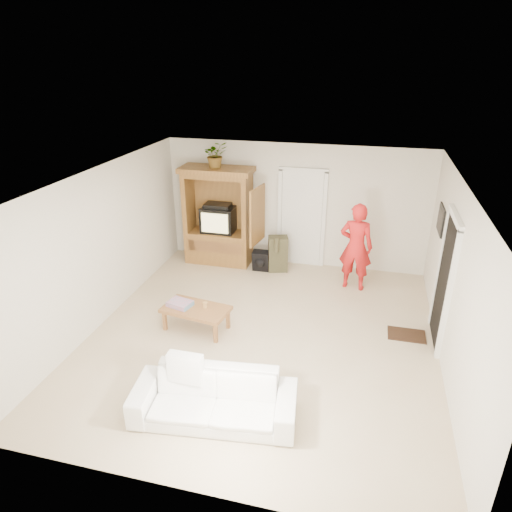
# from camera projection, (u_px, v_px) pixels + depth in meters

# --- Properties ---
(floor) EXTENTS (6.00, 6.00, 0.00)m
(floor) POSITION_uv_depth(u_px,v_px,m) (262.00, 336.00, 7.46)
(floor) COLOR tan
(floor) RESTS_ON ground
(ceiling) EXTENTS (6.00, 6.00, 0.00)m
(ceiling) POSITION_uv_depth(u_px,v_px,m) (263.00, 180.00, 6.40)
(ceiling) COLOR white
(ceiling) RESTS_ON floor
(wall_back) EXTENTS (5.50, 0.00, 5.50)m
(wall_back) POSITION_uv_depth(u_px,v_px,m) (295.00, 206.00, 9.59)
(wall_back) COLOR silver
(wall_back) RESTS_ON floor
(wall_front) EXTENTS (5.50, 0.00, 5.50)m
(wall_front) POSITION_uv_depth(u_px,v_px,m) (188.00, 395.00, 4.28)
(wall_front) COLOR silver
(wall_front) RESTS_ON floor
(wall_left) EXTENTS (0.00, 6.00, 6.00)m
(wall_left) POSITION_uv_depth(u_px,v_px,m) (101.00, 247.00, 7.55)
(wall_left) COLOR silver
(wall_left) RESTS_ON floor
(wall_right) EXTENTS (0.00, 6.00, 6.00)m
(wall_right) POSITION_uv_depth(u_px,v_px,m) (455.00, 285.00, 6.32)
(wall_right) COLOR silver
(wall_right) RESTS_ON floor
(armoire) EXTENTS (1.82, 1.14, 2.10)m
(armoire) POSITION_uv_depth(u_px,v_px,m) (220.00, 222.00, 9.80)
(armoire) COLOR #9A672F
(armoire) RESTS_ON floor
(door_back) EXTENTS (0.85, 0.05, 2.04)m
(door_back) POSITION_uv_depth(u_px,v_px,m) (301.00, 219.00, 9.65)
(door_back) COLOR white
(door_back) RESTS_ON floor
(doorway_right) EXTENTS (0.05, 0.90, 2.04)m
(doorway_right) POSITION_uv_depth(u_px,v_px,m) (444.00, 283.00, 6.97)
(doorway_right) COLOR black
(doorway_right) RESTS_ON floor
(framed_picture) EXTENTS (0.03, 0.60, 0.48)m
(framed_picture) POSITION_uv_depth(u_px,v_px,m) (441.00, 220.00, 7.89)
(framed_picture) COLOR black
(framed_picture) RESTS_ON wall_right
(doormat) EXTENTS (0.60, 0.40, 0.02)m
(doormat) POSITION_uv_depth(u_px,v_px,m) (406.00, 335.00, 7.48)
(doormat) COLOR #382316
(doormat) RESTS_ON floor
(plant) EXTENTS (0.63, 0.61, 0.53)m
(plant) POSITION_uv_depth(u_px,v_px,m) (216.00, 155.00, 9.19)
(plant) COLOR #4C7238
(plant) RESTS_ON armoire
(man) EXTENTS (0.68, 0.49, 1.73)m
(man) POSITION_uv_depth(u_px,v_px,m) (356.00, 247.00, 8.68)
(man) COLOR red
(man) RESTS_ON floor
(sofa) EXTENTS (2.12, 1.03, 0.60)m
(sofa) POSITION_uv_depth(u_px,v_px,m) (214.00, 398.00, 5.68)
(sofa) COLOR white
(sofa) RESTS_ON floor
(coffee_table) EXTENTS (1.16, 0.74, 0.40)m
(coffee_table) POSITION_uv_depth(u_px,v_px,m) (196.00, 311.00, 7.52)
(coffee_table) COLOR #935C32
(coffee_table) RESTS_ON floor
(towel) EXTENTS (0.44, 0.37, 0.08)m
(towel) POSITION_uv_depth(u_px,v_px,m) (180.00, 304.00, 7.54)
(towel) COLOR #FF5470
(towel) RESTS_ON coffee_table
(candle) EXTENTS (0.08, 0.08, 0.10)m
(candle) POSITION_uv_depth(u_px,v_px,m) (205.00, 305.00, 7.49)
(candle) COLOR tan
(candle) RESTS_ON coffee_table
(backpack_black) EXTENTS (0.35, 0.21, 0.43)m
(backpack_black) POSITION_uv_depth(u_px,v_px,m) (261.00, 261.00, 9.64)
(backpack_black) COLOR black
(backpack_black) RESTS_ON floor
(backpack_olive) EXTENTS (0.46, 0.39, 0.76)m
(backpack_olive) POSITION_uv_depth(u_px,v_px,m) (278.00, 254.00, 9.59)
(backpack_olive) COLOR #47442B
(backpack_olive) RESTS_ON floor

